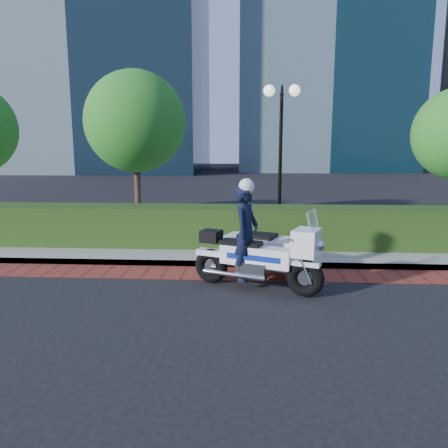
{
  "coord_description": "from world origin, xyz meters",
  "views": [
    {
      "loc": [
        0.15,
        -7.44,
        2.69
      ],
      "look_at": [
        -0.41,
        1.94,
        1.0
      ],
      "focal_mm": 35.0,
      "sensor_mm": 36.0,
      "label": 1
    }
  ],
  "objects": [
    {
      "name": "ground",
      "position": [
        0.0,
        0.0,
        0.0
      ],
      "size": [
        120.0,
        120.0,
        0.0
      ],
      "primitive_type": "plane",
      "color": "black",
      "rests_on": "ground"
    },
    {
      "name": "brick_strip",
      "position": [
        0.0,
        1.5,
        0.01
      ],
      "size": [
        60.0,
        1.0,
        0.01
      ],
      "primitive_type": "cube",
      "color": "maroon",
      "rests_on": "ground"
    },
    {
      "name": "sidewalk",
      "position": [
        0.0,
        6.0,
        0.07
      ],
      "size": [
        60.0,
        8.0,
        0.15
      ],
      "primitive_type": "cube",
      "color": "gray",
      "rests_on": "ground"
    },
    {
      "name": "hedge_main",
      "position": [
        0.0,
        3.6,
        0.65
      ],
      "size": [
        18.0,
        1.2,
        1.0
      ],
      "primitive_type": "cube",
      "color": "black",
      "rests_on": "sidewalk"
    },
    {
      "name": "lamppost",
      "position": [
        1.0,
        5.2,
        2.96
      ],
      "size": [
        1.02,
        0.7,
        4.21
      ],
      "color": "black",
      "rests_on": "sidewalk"
    },
    {
      "name": "tree_b",
      "position": [
        -3.5,
        6.5,
        3.43
      ],
      "size": [
        3.2,
        3.2,
        4.89
      ],
      "color": "#332319",
      "rests_on": "sidewalk"
    },
    {
      "name": "police_motorcycle",
      "position": [
        0.32,
        0.91,
        0.72
      ],
      "size": [
        2.48,
        2.29,
        2.1
      ],
      "rotation": [
        0.0,
        0.0,
        -0.38
      ],
      "color": "black",
      "rests_on": "ground"
    }
  ]
}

